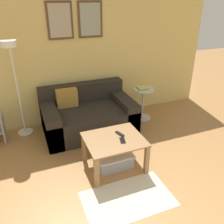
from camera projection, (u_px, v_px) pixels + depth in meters
wall_back at (66, 53)px, 4.10m from camera, size 5.60×0.09×2.55m
area_rug at (128, 199)px, 2.83m from camera, size 1.06×0.64×0.01m
couch at (88, 116)px, 4.18m from camera, size 1.55×0.98×0.76m
coffee_table at (114, 144)px, 3.21m from camera, size 0.78×0.66×0.46m
storage_bin at (113, 159)px, 3.37m from camera, size 0.51×0.40×0.20m
floor_lamp at (14, 72)px, 3.52m from camera, size 0.26×0.56×1.64m
side_table at (143, 101)px, 4.54m from camera, size 0.40×0.40×0.61m
book_stack at (142, 88)px, 4.43m from camera, size 0.20×0.17×0.04m
remote_control at (120, 134)px, 3.26m from camera, size 0.08×0.16×0.02m
cell_phone at (123, 140)px, 3.12m from camera, size 0.10×0.15×0.01m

